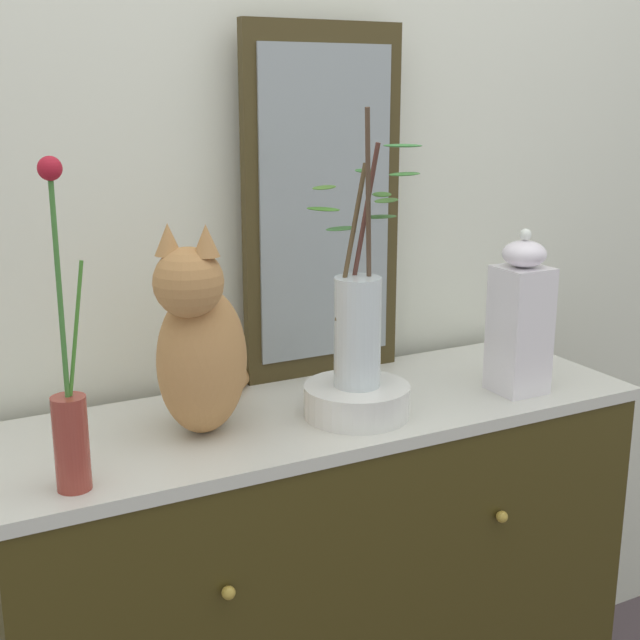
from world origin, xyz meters
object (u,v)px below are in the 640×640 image
(mirror_leaning, at_px, (323,205))
(sideboard, at_px, (320,615))
(vase_slim_green, at_px, (69,414))
(vase_glass_clear, at_px, (358,318))
(cat_sitting, at_px, (200,346))
(jar_lidded_porcelain, at_px, (520,319))
(bowl_porcelain, at_px, (357,400))

(mirror_leaning, bearing_deg, sideboard, -119.41)
(mirror_leaning, xyz_separation_m, vase_slim_green, (-0.62, -0.34, -0.25))
(sideboard, bearing_deg, vase_glass_clear, -57.86)
(cat_sitting, height_order, jar_lidded_porcelain, cat_sitting)
(sideboard, distance_m, vase_slim_green, 0.80)
(sideboard, xyz_separation_m, jar_lidded_porcelain, (0.41, -0.10, 0.63))
(bowl_porcelain, relative_size, jar_lidded_porcelain, 0.60)
(sideboard, relative_size, vase_slim_green, 2.53)
(cat_sitting, relative_size, bowl_porcelain, 1.92)
(sideboard, bearing_deg, jar_lidded_porcelain, -14.23)
(mirror_leaning, relative_size, jar_lidded_porcelain, 2.18)
(mirror_leaning, height_order, cat_sitting, mirror_leaning)
(sideboard, distance_m, jar_lidded_porcelain, 0.76)
(sideboard, bearing_deg, vase_slim_green, -164.40)
(vase_glass_clear, bearing_deg, sideboard, 122.14)
(sideboard, height_order, bowl_porcelain, bowl_porcelain)
(vase_slim_green, height_order, vase_glass_clear, vase_glass_clear)
(cat_sitting, relative_size, vase_slim_green, 0.76)
(vase_slim_green, relative_size, vase_glass_clear, 1.00)
(vase_slim_green, xyz_separation_m, vase_glass_clear, (0.56, 0.07, 0.07))
(vase_glass_clear, bearing_deg, jar_lidded_porcelain, -5.20)
(vase_slim_green, bearing_deg, bowl_porcelain, 7.30)
(sideboard, height_order, jar_lidded_porcelain, jar_lidded_porcelain)
(bowl_porcelain, distance_m, jar_lidded_porcelain, 0.39)
(mirror_leaning, bearing_deg, vase_glass_clear, -103.74)
(bowl_porcelain, xyz_separation_m, jar_lidded_porcelain, (0.37, -0.03, 0.12))
(jar_lidded_porcelain, bearing_deg, bowl_porcelain, 175.06)
(bowl_porcelain, relative_size, vase_glass_clear, 0.39)
(bowl_porcelain, bearing_deg, jar_lidded_porcelain, -4.94)
(mirror_leaning, height_order, vase_slim_green, mirror_leaning)
(sideboard, relative_size, vase_glass_clear, 2.53)
(vase_slim_green, xyz_separation_m, bowl_porcelain, (0.56, 0.07, -0.09))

